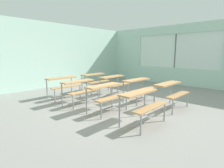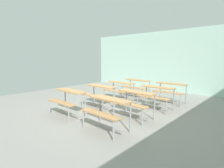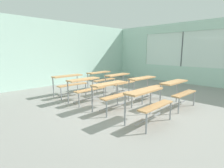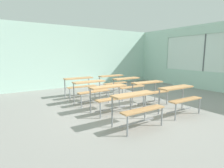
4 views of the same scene
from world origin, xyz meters
name	(u,v)px [view 2 (image 2 of 4)]	position (x,y,z in m)	size (l,w,h in m)	color
ground	(110,111)	(0.00, 0.00, -0.03)	(10.00, 9.00, 0.05)	gray
wall_back	(172,61)	(0.00, 4.50, 1.50)	(10.00, 0.12, 3.00)	silver
desk_bench_r0c0	(67,97)	(-0.56, -1.21, 0.56)	(1.10, 0.59, 0.74)	tan
desk_bench_r0c1	(107,107)	(0.99, -1.18, 0.56)	(1.11, 0.61, 0.74)	tan
desk_bench_r1c0	(98,91)	(-0.51, -0.03, 0.56)	(1.11, 0.60, 0.74)	tan
desk_bench_r1c1	(134,98)	(0.97, -0.07, 0.56)	(1.12, 0.64, 0.74)	tan
desk_bench_r2c0	(119,87)	(-0.56, 1.10, 0.56)	(1.12, 0.63, 0.74)	tan
desk_bench_r2c1	(156,92)	(1.01, 1.09, 0.56)	(1.11, 0.61, 0.74)	tan
desk_bench_r3c0	(136,84)	(-0.50, 2.16, 0.56)	(1.11, 0.61, 0.74)	tan
desk_bench_r3c1	(170,88)	(1.01, 2.16, 0.56)	(1.12, 0.62, 0.74)	tan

